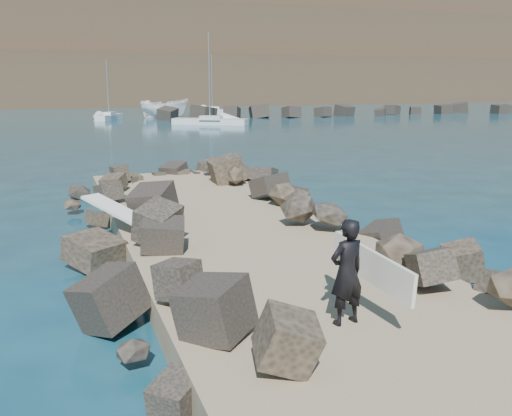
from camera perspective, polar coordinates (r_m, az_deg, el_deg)
name	(u,v)px	position (r m, az deg, el deg)	size (l,w,h in m)	color
ground	(243,256)	(15.00, -1.29, -4.82)	(800.00, 800.00, 0.00)	#0F384C
jetty	(271,268)	(13.12, 1.48, -6.02)	(6.00, 26.00, 0.60)	#8C7759
riprap_left	(139,267)	(12.83, -11.58, -5.76)	(2.60, 22.00, 1.00)	#272321
riprap_right	(370,242)	(14.73, 11.37, -3.38)	(2.60, 22.00, 1.00)	black
breakwater_secondary	(360,111)	(79.26, 10.41, 9.48)	(52.00, 4.00, 1.20)	black
headland	(99,41)	(174.59, -15.45, 15.83)	(360.00, 140.00, 32.00)	#2D4919
surfboard_resting	(117,214)	(15.54, -13.73, -0.61)	(0.58, 2.32, 0.08)	white
boat_imported	(164,108)	(74.17, -9.14, 9.80)	(2.35, 6.23, 2.41)	white
surfer_with_board	(350,271)	(9.35, 9.41, -6.26)	(0.93, 2.18, 1.76)	black
sailboat_f	(251,103)	(117.10, -0.53, 10.46)	(1.80, 6.10, 7.37)	silver
sailboat_d	(212,111)	(85.65, -4.38, 9.69)	(1.89, 7.15, 8.55)	silver
sailboat_c	(210,121)	(62.02, -4.62, 8.63)	(7.78, 5.87, 9.66)	silver
sailboat_b	(109,117)	(72.03, -14.47, 8.81)	(3.85, 5.85, 7.25)	silver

